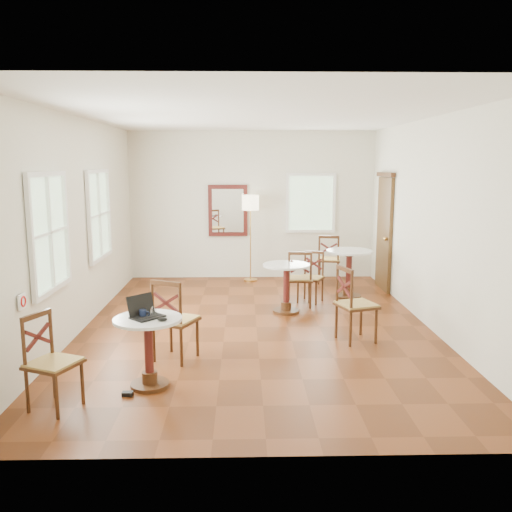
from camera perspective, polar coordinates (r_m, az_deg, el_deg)
The scene contains 17 objects.
ground at distance 7.86m, azimuth 0.05°, elevation -7.57°, with size 7.00×7.00×0.00m, color #602B10.
room_shell at distance 7.79m, azimuth -0.44°, elevation 6.42°, with size 5.02×7.02×3.01m.
cafe_table_near at distance 5.83m, azimuth -11.36°, elevation -9.20°, with size 0.72×0.72×0.76m.
cafe_table_mid at distance 8.51m, azimuth 3.24°, elevation -2.85°, with size 0.74×0.74×0.79m.
cafe_table_back at distance 9.59m, azimuth 9.85°, elevation -1.30°, with size 0.80×0.80×0.85m.
chair_near_a at distance 6.54m, azimuth -8.71°, elevation -6.72°, with size 0.62×0.62×1.01m.
chair_near_b at distance 5.60m, azimuth -20.94°, elevation -10.49°, with size 0.57×0.57×0.94m.
chair_mid_a at distance 8.90m, azimuth 4.64°, elevation -2.41°, with size 0.46×0.46×0.94m.
chair_mid_b at distance 7.26m, azimuth 10.46°, elevation -5.07°, with size 0.59×0.59×1.02m.
chair_back_a at distance 10.68m, azimuth 7.75°, elevation -0.33°, with size 0.53×0.53×0.97m.
chair_back_b at distance 9.21m, azimuth 5.87°, elevation -2.25°, with size 0.54×0.54×0.87m.
floor_lamp at distance 10.69m, azimuth -0.60°, elevation 5.09°, with size 0.34×0.34×1.73m.
laptop at distance 5.76m, azimuth -11.78°, elevation -5.83°, with size 0.41×0.41×0.23m.
mouse at distance 5.60m, azimuth -9.94°, elevation -6.64°, with size 0.10×0.06×0.04m, color black.
navy_mug at distance 5.74m, azimuth -11.92°, elevation -6.04°, with size 0.11×0.07×0.09m.
water_glass at distance 5.74m, azimuth -10.86°, elevation -5.90°, with size 0.06×0.06×0.11m, color white.
power_adapter at distance 5.81m, azimuth -13.52°, elevation -14.08°, with size 0.11×0.07×0.04m, color black.
Camera 1 is at (-0.19, -7.50, 2.35)m, focal length 37.58 mm.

